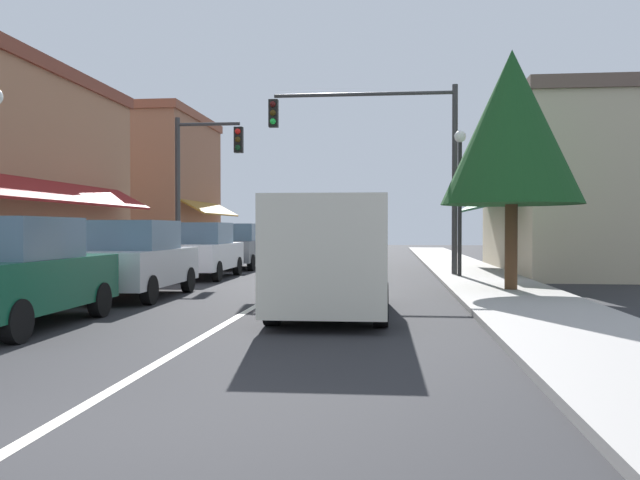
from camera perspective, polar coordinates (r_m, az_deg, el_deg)
ground_plane at (r=22.47m, az=-0.89°, el=-3.03°), size 80.00×80.00×0.00m
sidewalk_left at (r=23.76m, az=-14.19°, el=-2.69°), size 2.60×56.00×0.12m
sidewalk_right at (r=22.48m, az=13.18°, el=-2.90°), size 2.60×56.00×0.12m
lane_center_stripe at (r=22.47m, az=-0.89°, el=-3.02°), size 0.14×52.00×0.01m
storefront_right_block at (r=25.06m, az=20.33°, el=4.17°), size 5.47×10.20×5.97m
storefront_far_left at (r=34.30m, az=-13.60°, el=4.50°), size 5.31×8.20×7.35m
parked_car_nearest_left at (r=11.46m, az=-25.11°, el=-2.64°), size 1.84×4.13×1.77m
parked_car_second_left at (r=15.50m, az=-15.74°, el=-1.64°), size 1.81×4.12×1.77m
parked_car_third_left at (r=21.11m, az=-10.16°, el=-0.92°), size 1.81×4.11×1.77m
parked_car_far_left at (r=25.89m, az=-7.10°, el=-0.55°), size 1.81×4.12×1.77m
van_in_lane at (r=12.16m, az=1.16°, el=-1.07°), size 2.06×5.21×2.12m
traffic_signal_mast_arm at (r=21.41m, az=6.17°, el=8.22°), size 6.10×0.50×6.19m
traffic_signal_left_corner at (r=23.65m, az=-10.53°, el=5.90°), size 2.50×0.50×5.53m
street_lamp_right_mid at (r=20.62m, az=12.11°, el=5.23°), size 0.36×0.36×4.59m
tree_right_near at (r=16.58m, az=16.38°, el=9.38°), size 3.38×3.38×5.88m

